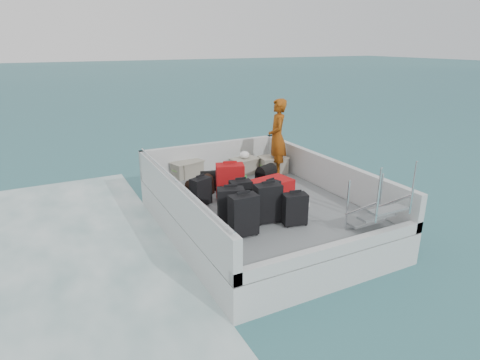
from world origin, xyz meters
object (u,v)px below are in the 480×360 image
object	(u,v)px
crate_2	(245,167)
passenger	(277,137)
suitcase_2	(201,192)
suitcase_4	(241,196)
crate_0	(185,170)
suitcase_3	(268,204)
suitcase_8	(271,188)
suitcase_6	(295,209)
suitcase_5	(230,182)
suitcase_7	(270,196)
crate_1	(190,169)
suitcase_0	(244,216)
suitcase_1	(231,207)
crate_3	(273,165)

from	to	relation	value
crate_2	passenger	xyz separation A→B (m)	(0.68, -0.38, 0.74)
suitcase_2	crate_2	size ratio (longest dim) A/B	0.95
suitcase_4	crate_0	size ratio (longest dim) A/B	1.08
suitcase_3	suitcase_8	bearing A→B (deg)	64.56
suitcase_6	suitcase_3	bearing A→B (deg)	151.95
suitcase_5	suitcase_7	world-z (taller)	suitcase_5
suitcase_3	passenger	distance (m)	2.86
suitcase_8	crate_2	distance (m)	1.57
suitcase_5	crate_1	size ratio (longest dim) A/B	1.34
suitcase_2	crate_0	xyz separation A→B (m)	(0.32, 1.85, -0.12)
suitcase_0	suitcase_8	distance (m)	1.97
suitcase_3	crate_1	bearing A→B (deg)	104.49
suitcase_0	suitcase_7	size ratio (longest dim) A/B	1.30
suitcase_5	suitcase_6	xyz separation A→B (m)	(0.50, -1.59, -0.09)
suitcase_5	passenger	world-z (taller)	passenger
suitcase_1	crate_2	world-z (taller)	suitcase_1
suitcase_5	crate_2	size ratio (longest dim) A/B	1.27
suitcase_3	suitcase_6	distance (m)	0.49
crate_3	suitcase_0	bearing A→B (deg)	-129.67
suitcase_2	passenger	xyz separation A→B (m)	(2.39, 1.01, 0.63)
suitcase_1	suitcase_6	size ratio (longest dim) A/B	1.18
suitcase_0	passenger	distance (m)	3.45
suitcase_3	crate_2	xyz separation A→B (m)	(0.94, 2.67, -0.18)
suitcase_1	suitcase_7	bearing A→B (deg)	35.33
suitcase_7	suitcase_4	bearing A→B (deg)	143.36
suitcase_0	suitcase_6	distance (m)	1.00
crate_0	suitcase_4	bearing A→B (deg)	-83.99
crate_2	crate_0	bearing A→B (deg)	161.97
crate_0	suitcase_0	bearing A→B (deg)	-92.93
suitcase_0	crate_2	distance (m)	3.34
suitcase_7	suitcase_1	bearing A→B (deg)	179.17
passenger	crate_3	bearing A→B (deg)	-148.02
crate_0	crate_1	xyz separation A→B (m)	(0.13, 0.00, 0.00)
crate_0	passenger	bearing A→B (deg)	-21.98
suitcase_7	suitcase_3	bearing A→B (deg)	-142.45
crate_0	crate_3	world-z (taller)	crate_3
suitcase_6	crate_0	world-z (taller)	suitcase_6
suitcase_5	crate_0	world-z (taller)	suitcase_5
suitcase_8	suitcase_6	bearing A→B (deg)	156.99
suitcase_3	suitcase_8	world-z (taller)	suitcase_3
crate_2	passenger	distance (m)	1.08
crate_0	crate_2	distance (m)	1.46
suitcase_5	crate_2	world-z (taller)	suitcase_5
suitcase_5	suitcase_6	world-z (taller)	suitcase_5
suitcase_4	crate_0	bearing A→B (deg)	105.37
suitcase_6	crate_1	size ratio (longest dim) A/B	1.03
suitcase_2	suitcase_4	xyz separation A→B (m)	(0.58, -0.60, 0.02)
suitcase_1	suitcase_2	world-z (taller)	suitcase_1
suitcase_8	crate_0	xyz separation A→B (m)	(-1.21, 2.01, -0.00)
suitcase_8	crate_1	xyz separation A→B (m)	(-1.08, 2.01, 0.00)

